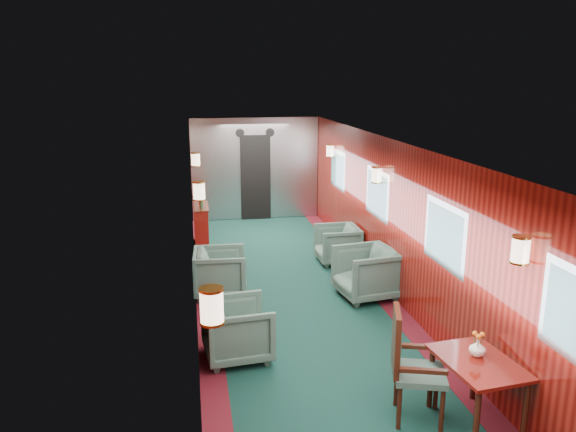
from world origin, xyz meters
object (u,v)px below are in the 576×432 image
object	(u,v)px
armchair_right_near	(366,273)
armchair_right_far	(337,244)
side_chair	(409,361)
armchair_left_near	(238,330)
dining_table	(478,371)
armchair_left_far	(220,272)
credenza	(201,225)

from	to	relation	value
armchair_right_near	armchair_right_far	xyz separation A→B (m)	(-0.00, 1.70, -0.05)
side_chair	armchair_right_far	distance (m)	4.84
armchair_left_near	armchair_right_far	distance (m)	3.88
side_chair	dining_table	bearing A→B (deg)	-3.61
dining_table	armchair_left_near	world-z (taller)	armchair_left_near
armchair_right_near	side_chair	bearing A→B (deg)	-18.60
side_chair	armchair_right_near	world-z (taller)	side_chair
dining_table	armchair_left_far	xyz separation A→B (m)	(-2.24, 3.82, -0.21)
dining_table	armchair_right_far	world-z (taller)	same
dining_table	armchair_left_far	size ratio (longest dim) A/B	1.22
credenza	armchair_left_far	world-z (taller)	credenza
credenza	armchair_right_near	world-z (taller)	credenza
side_chair	armchair_right_near	bearing A→B (deg)	96.52
armchair_left_near	armchair_left_far	xyz separation A→B (m)	(-0.09, 2.06, 0.01)
armchair_right_near	armchair_left_far	bearing A→B (deg)	-111.03
armchair_left_far	armchair_right_far	bearing A→B (deg)	-58.34
armchair_left_near	armchair_right_far	world-z (taller)	armchair_left_near
armchair_left_near	armchair_right_near	distance (m)	2.63
side_chair	armchair_right_far	xyz separation A→B (m)	(0.56, 4.79, -0.28)
armchair_left_far	armchair_right_near	size ratio (longest dim) A/B	0.93
credenza	armchair_left_far	distance (m)	2.70
armchair_right_near	armchair_right_far	size ratio (longest dim) A/B	1.15
armchair_left_far	armchair_right_far	xyz separation A→B (m)	(2.19, 1.20, -0.02)
dining_table	armchair_right_near	world-z (taller)	armchair_right_near
credenza	dining_table	bearing A→B (deg)	-69.24
credenza	side_chair	bearing A→B (deg)	-73.49
dining_table	armchair_right_far	size ratio (longest dim) A/B	1.30
credenza	armchair_left_far	size ratio (longest dim) A/B	1.36
armchair_left_near	armchair_right_near	bearing A→B (deg)	-59.05
armchair_right_far	dining_table	bearing A→B (deg)	0.08
dining_table	armchair_right_far	xyz separation A→B (m)	(-0.05, 5.02, -0.23)
armchair_left_near	armchair_right_far	xyz separation A→B (m)	(2.10, 3.27, -0.02)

